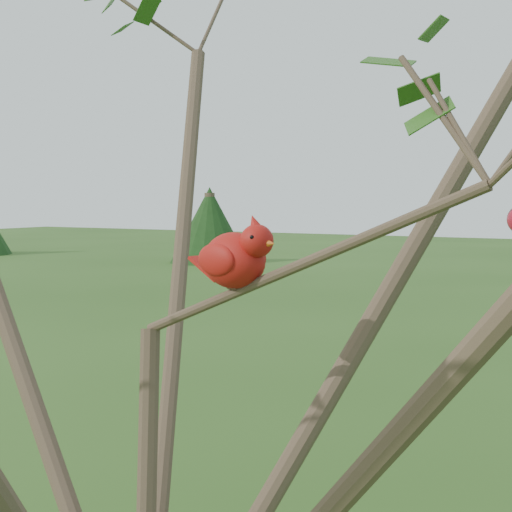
{
  "coord_description": "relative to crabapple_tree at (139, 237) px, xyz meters",
  "views": [
    {
      "loc": [
        0.8,
        -1.0,
        2.19
      ],
      "look_at": [
        0.18,
        0.07,
        2.09
      ],
      "focal_mm": 55.0,
      "sensor_mm": 36.0,
      "label": 1
    }
  ],
  "objects": [
    {
      "name": "cardinal",
      "position": [
        0.12,
        0.11,
        -0.04
      ],
      "size": [
        0.19,
        0.12,
        0.13
      ],
      "rotation": [
        0.0,
        0.0,
        -0.26
      ],
      "color": "red",
      "rests_on": "ground"
    },
    {
      "name": "crabapple_tree",
      "position": [
        0.0,
        0.0,
        0.0
      ],
      "size": [
        2.35,
        2.05,
        2.95
      ],
      "color": "#423023",
      "rests_on": "ground"
    }
  ]
}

